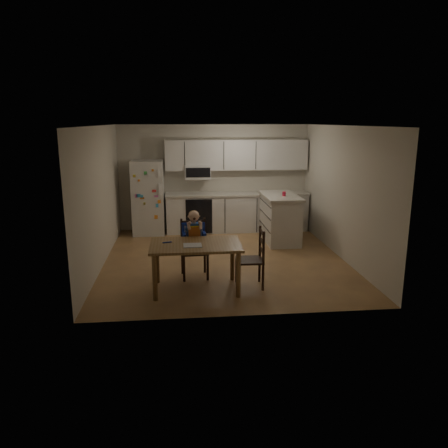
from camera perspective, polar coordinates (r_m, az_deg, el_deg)
room at (r=8.56m, az=-0.27°, el=4.37°), size 4.52×5.01×2.51m
refrigerator at (r=10.26m, az=-9.87°, el=3.42°), size 0.72×0.70×1.70m
kitchen_run at (r=10.40m, az=1.53°, el=3.90°), size 3.37×0.62×2.15m
kitchen_island at (r=9.60m, az=7.32°, el=0.80°), size 0.73×1.39×1.02m
red_cup at (r=9.37m, az=7.85°, el=3.93°), size 0.08×0.08×0.10m
dining_table at (r=6.74m, az=-3.72°, el=-3.42°), size 1.39×0.89×0.75m
napkin at (r=6.61m, az=-4.13°, el=-2.80°), size 0.28×0.24×0.01m
toddler_spoon at (r=6.80m, az=-7.54°, el=-2.39°), size 0.12×0.06×0.02m
chair_booster at (r=7.32m, az=-3.95°, el=-1.67°), size 0.46×0.46×1.15m
chair_side at (r=6.91m, az=4.14°, el=-3.94°), size 0.44×0.44×0.95m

